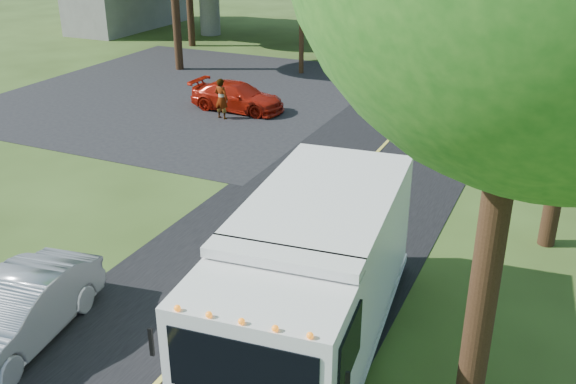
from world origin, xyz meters
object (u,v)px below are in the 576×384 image
Objects in this scene: step_van at (312,275)px; silver_sedan at (18,313)px; traffic_signal at (342,10)px; red_sedan at (237,97)px; pedestrian at (221,99)px.

step_van is 6.05m from silver_sedan.
traffic_signal is 0.68× the size of step_van.
traffic_signal is at bearing 86.72° from silver_sedan.
pedestrian reaches higher than red_sedan.
traffic_signal is at bearing 103.27° from step_van.
pedestrian is (-9.46, 12.73, -0.82)m from step_van.
step_van is at bearing 13.80° from silver_sedan.
step_van is at bearing -70.91° from traffic_signal.
step_van is at bearing 134.18° from pedestrian.
step_van is 1.79× the size of red_sedan.
silver_sedan is at bearing -164.79° from red_sedan.
step_van reaches higher than red_sedan.
red_sedan is 1.39m from pedestrian.
red_sedan is at bearing 118.01° from step_van.
traffic_signal reaches higher than red_sedan.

